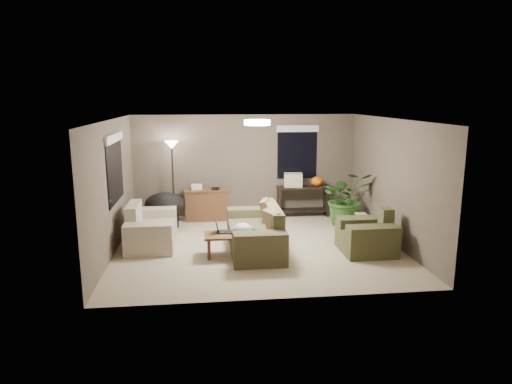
{
  "coord_description": "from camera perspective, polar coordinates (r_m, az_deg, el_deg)",
  "views": [
    {
      "loc": [
        -1.03,
        -8.67,
        2.91
      ],
      "look_at": [
        0.0,
        0.2,
        1.05
      ],
      "focal_mm": 32.0,
      "sensor_mm": 36.0,
      "label": 1
    }
  ],
  "objects": [
    {
      "name": "window_left",
      "position": [
        9.2,
        -17.24,
        4.21
      ],
      "size": [
        0.05,
        1.56,
        1.33
      ],
      "color": "black",
      "rests_on": "room_shell"
    },
    {
      "name": "coffee_table",
      "position": [
        8.54,
        -3.1,
        -5.64
      ],
      "size": [
        1.0,
        0.55,
        0.42
      ],
      "color": "brown",
      "rests_on": "ground"
    },
    {
      "name": "plastic_bag",
      "position": [
        8.36,
        -1.68,
        -4.71
      ],
      "size": [
        0.41,
        0.39,
        0.24
      ],
      "primitive_type": "ellipsoid",
      "rotation": [
        0.0,
        0.0,
        -0.26
      ],
      "color": "white",
      "rests_on": "coffee_table"
    },
    {
      "name": "throw_pillows",
      "position": [
        8.85,
        1.73,
        -3.04
      ],
      "size": [
        0.39,
        1.4,
        0.47
      ],
      "color": "#8C7251",
      "rests_on": "main_sofa"
    },
    {
      "name": "loveseat",
      "position": [
        9.4,
        -13.09,
        -4.68
      ],
      "size": [
        0.9,
        1.6,
        0.85
      ],
      "color": "beige",
      "rests_on": "ground"
    },
    {
      "name": "desk_papers",
      "position": [
        10.97,
        -6.95,
        0.59
      ],
      "size": [
        0.69,
        0.28,
        0.12
      ],
      "color": "silver",
      "rests_on": "desk"
    },
    {
      "name": "room_shell",
      "position": [
        8.89,
        0.15,
        1.0
      ],
      "size": [
        5.5,
        5.5,
        5.5
      ],
      "color": "#BDAD8D",
      "rests_on": "ground"
    },
    {
      "name": "cat_scratching_post",
      "position": [
        9.97,
        12.94,
        -4.22
      ],
      "size": [
        0.32,
        0.32,
        0.5
      ],
      "color": "tan",
      "rests_on": "ground"
    },
    {
      "name": "armchair",
      "position": [
        8.99,
        13.76,
        -5.47
      ],
      "size": [
        0.95,
        1.0,
        0.85
      ],
      "color": "#4D4E2F",
      "rests_on": "ground"
    },
    {
      "name": "pumpkin",
      "position": [
        11.39,
        7.61,
        1.34
      ],
      "size": [
        0.36,
        0.36,
        0.24
      ],
      "primitive_type": "ellipsoid",
      "rotation": [
        0.0,
        0.0,
        -0.29
      ],
      "color": "orange",
      "rests_on": "console_table"
    },
    {
      "name": "desk",
      "position": [
        11.07,
        -6.09,
        -1.53
      ],
      "size": [
        1.1,
        0.5,
        0.75
      ],
      "color": "brown",
      "rests_on": "ground"
    },
    {
      "name": "ceiling_fixture",
      "position": [
        8.75,
        0.15,
        8.68
      ],
      "size": [
        0.5,
        0.5,
        0.1
      ],
      "primitive_type": "cylinder",
      "color": "white",
      "rests_on": "room_shell"
    },
    {
      "name": "cardboard_box",
      "position": [
        11.25,
        4.66,
        1.52
      ],
      "size": [
        0.49,
        0.4,
        0.33
      ],
      "primitive_type": "cube",
      "rotation": [
        0.0,
        0.0,
        -0.15
      ],
      "color": "beige",
      "rests_on": "console_table"
    },
    {
      "name": "papasan_chair",
      "position": [
        10.54,
        -11.32,
        -1.89
      ],
      "size": [
        1.19,
        1.19,
        0.8
      ],
      "color": "black",
      "rests_on": "ground"
    },
    {
      "name": "floor_lamp",
      "position": [
        10.88,
        -10.46,
        4.64
      ],
      "size": [
        0.32,
        0.32,
        1.91
      ],
      "color": "black",
      "rests_on": "ground"
    },
    {
      "name": "window_back",
      "position": [
        11.45,
        5.19,
        6.08
      ],
      "size": [
        1.06,
        0.05,
        1.33
      ],
      "color": "black",
      "rests_on": "room_shell"
    },
    {
      "name": "main_sofa",
      "position": [
        8.91,
        0.09,
        -5.3
      ],
      "size": [
        0.95,
        2.2,
        0.85
      ],
      "color": "#46422A",
      "rests_on": "ground"
    },
    {
      "name": "console_table",
      "position": [
        11.4,
        5.85,
        -0.83
      ],
      "size": [
        1.3,
        0.4,
        0.75
      ],
      "color": "black",
      "rests_on": "ground"
    },
    {
      "name": "laptop",
      "position": [
        8.59,
        -4.28,
        -4.7
      ],
      "size": [
        0.37,
        0.26,
        0.24
      ],
      "color": "black",
      "rests_on": "coffee_table"
    },
    {
      "name": "houseplant",
      "position": [
        10.74,
        11.19,
        -1.46
      ],
      "size": [
        1.14,
        1.27,
        0.99
      ],
      "primitive_type": "imported",
      "color": "#2D5923",
      "rests_on": "ground"
    }
  ]
}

